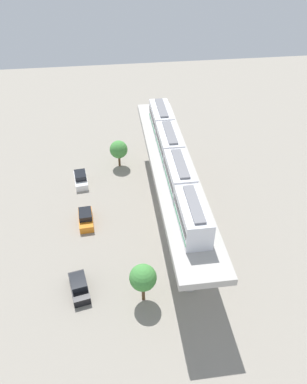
# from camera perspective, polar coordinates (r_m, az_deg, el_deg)

# --- Properties ---
(ground_plane) EXTENTS (120.00, 120.00, 0.00)m
(ground_plane) POSITION_cam_1_polar(r_m,az_deg,el_deg) (51.85, 2.66, -3.70)
(ground_plane) COLOR gray
(viaduct) EXTENTS (5.20, 35.80, 8.24)m
(viaduct) POSITION_cam_1_polar(r_m,az_deg,el_deg) (47.83, 2.88, 2.02)
(viaduct) COLOR #B7B2AA
(viaduct) RESTS_ON ground
(train) EXTENTS (2.64, 27.45, 3.24)m
(train) POSITION_cam_1_polar(r_m,az_deg,el_deg) (45.46, 3.14, 5.05)
(train) COLOR white
(train) RESTS_ON viaduct
(parked_car_white) EXTENTS (2.26, 4.37, 1.76)m
(parked_car_white) POSITION_cam_1_polar(r_m,az_deg,el_deg) (58.31, -10.85, 1.92)
(parked_car_white) COLOR white
(parked_car_white) RESTS_ON ground
(parked_car_black) EXTENTS (2.57, 4.47, 1.76)m
(parked_car_black) POSITION_cam_1_polar(r_m,az_deg,el_deg) (43.59, -11.10, -13.72)
(parked_car_black) COLOR black
(parked_car_black) RESTS_ON ground
(parked_car_orange) EXTENTS (2.06, 4.30, 1.76)m
(parked_car_orange) POSITION_cam_1_polar(r_m,az_deg,el_deg) (51.20, -10.12, -3.92)
(parked_car_orange) COLOR orange
(parked_car_orange) RESTS_ON ground
(tree_near_viaduct) EXTENTS (2.86, 2.86, 4.98)m
(tree_near_viaduct) POSITION_cam_1_polar(r_m,az_deg,el_deg) (39.99, -1.59, -12.74)
(tree_near_viaduct) COLOR brown
(tree_near_viaduct) RESTS_ON ground
(tree_mid_lot) EXTENTS (2.81, 2.81, 4.47)m
(tree_mid_lot) POSITION_cam_1_polar(r_m,az_deg,el_deg) (60.14, -5.25, 6.36)
(tree_mid_lot) COLOR brown
(tree_mid_lot) RESTS_ON ground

